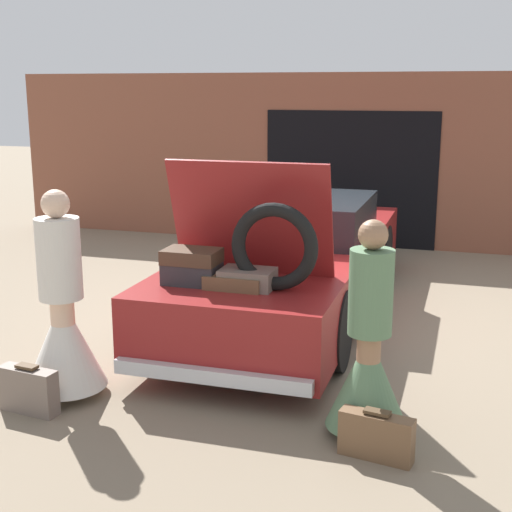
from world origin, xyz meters
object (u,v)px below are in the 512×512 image
object	(u,v)px
person_left	(63,325)
suitcase_beside_left_person	(29,390)
suitcase_beside_right_person	(376,436)
person_right	(368,361)
car	(293,261)

from	to	relation	value
person_left	suitcase_beside_left_person	xyz separation A→B (m)	(-0.11, -0.39, -0.44)
person_left	suitcase_beside_right_person	world-z (taller)	person_left
person_left	person_right	bearing A→B (deg)	99.02
person_left	suitcase_beside_right_person	distance (m)	2.72
suitcase_beside_left_person	suitcase_beside_right_person	size ratio (longest dim) A/B	0.96
suitcase_beside_left_person	suitcase_beside_right_person	bearing A→B (deg)	1.47
car	person_right	size ratio (longest dim) A/B	3.31
suitcase_beside_left_person	person_left	bearing A→B (deg)	74.65
car	person_right	world-z (taller)	car
person_right	suitcase_beside_left_person	distance (m)	2.71
car	person_left	size ratio (longest dim) A/B	3.10
person_right	suitcase_beside_left_person	bearing A→B (deg)	103.66
car	suitcase_beside_left_person	world-z (taller)	car
car	person_left	xyz separation A→B (m)	(-1.27, -2.81, 0.02)
person_left	suitcase_beside_left_person	bearing A→B (deg)	-6.83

